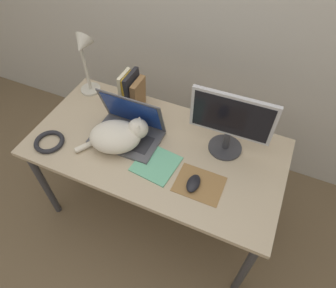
{
  "coord_description": "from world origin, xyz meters",
  "views": [
    {
      "loc": [
        0.5,
        -0.6,
        1.98
      ],
      "look_at": [
        0.09,
        0.33,
        0.8
      ],
      "focal_mm": 32.0,
      "sensor_mm": 36.0,
      "label": 1
    }
  ],
  "objects_px": {
    "external_monitor": "(231,122)",
    "desk_lamp": "(84,55)",
    "cable_coil": "(49,142)",
    "book_row": "(132,92)",
    "notepad": "(156,164)",
    "laptop": "(128,130)",
    "cat": "(118,135)",
    "computer_mouse": "(193,183)"
  },
  "relations": [
    {
      "from": "external_monitor",
      "to": "computer_mouse",
      "type": "height_order",
      "value": "external_monitor"
    },
    {
      "from": "laptop",
      "to": "computer_mouse",
      "type": "height_order",
      "value": "laptop"
    },
    {
      "from": "cable_coil",
      "to": "desk_lamp",
      "type": "bearing_deg",
      "value": 91.29
    },
    {
      "from": "cat",
      "to": "external_monitor",
      "type": "xyz_separation_m",
      "value": [
        0.55,
        0.21,
        0.14
      ]
    },
    {
      "from": "notepad",
      "to": "cable_coil",
      "type": "bearing_deg",
      "value": -169.95
    },
    {
      "from": "external_monitor",
      "to": "book_row",
      "type": "xyz_separation_m",
      "value": [
        -0.63,
        0.1,
        -0.1
      ]
    },
    {
      "from": "external_monitor",
      "to": "desk_lamp",
      "type": "xyz_separation_m",
      "value": [
        -0.93,
        0.1,
        0.09
      ]
    },
    {
      "from": "external_monitor",
      "to": "notepad",
      "type": "distance_m",
      "value": 0.45
    },
    {
      "from": "cable_coil",
      "to": "notepad",
      "type": "bearing_deg",
      "value": 10.05
    },
    {
      "from": "computer_mouse",
      "to": "book_row",
      "type": "height_order",
      "value": "book_row"
    },
    {
      "from": "external_monitor",
      "to": "book_row",
      "type": "distance_m",
      "value": 0.64
    },
    {
      "from": "desk_lamp",
      "to": "notepad",
      "type": "xyz_separation_m",
      "value": [
        0.62,
        -0.35,
        -0.29
      ]
    },
    {
      "from": "laptop",
      "to": "computer_mouse",
      "type": "bearing_deg",
      "value": -20.09
    },
    {
      "from": "laptop",
      "to": "notepad",
      "type": "distance_m",
      "value": 0.27
    },
    {
      "from": "cat",
      "to": "book_row",
      "type": "relative_size",
      "value": 1.48
    },
    {
      "from": "desk_lamp",
      "to": "external_monitor",
      "type": "bearing_deg",
      "value": -5.92
    },
    {
      "from": "computer_mouse",
      "to": "laptop",
      "type": "bearing_deg",
      "value": 159.91
    },
    {
      "from": "book_row",
      "to": "notepad",
      "type": "relative_size",
      "value": 1.04
    },
    {
      "from": "external_monitor",
      "to": "notepad",
      "type": "bearing_deg",
      "value": -139.77
    },
    {
      "from": "notepad",
      "to": "computer_mouse",
      "type": "bearing_deg",
      "value": -10.92
    },
    {
      "from": "book_row",
      "to": "notepad",
      "type": "xyz_separation_m",
      "value": [
        0.33,
        -0.36,
        -0.11
      ]
    },
    {
      "from": "book_row",
      "to": "cable_coil",
      "type": "relative_size",
      "value": 1.46
    },
    {
      "from": "cat",
      "to": "cable_coil",
      "type": "relative_size",
      "value": 2.16
    },
    {
      "from": "laptop",
      "to": "computer_mouse",
      "type": "distance_m",
      "value": 0.49
    },
    {
      "from": "computer_mouse",
      "to": "cable_coil",
      "type": "height_order",
      "value": "computer_mouse"
    },
    {
      "from": "laptop",
      "to": "computer_mouse",
      "type": "relative_size",
      "value": 3.42
    },
    {
      "from": "cat",
      "to": "notepad",
      "type": "relative_size",
      "value": 1.53
    },
    {
      "from": "desk_lamp",
      "to": "cat",
      "type": "bearing_deg",
      "value": -39.13
    },
    {
      "from": "laptop",
      "to": "external_monitor",
      "type": "relative_size",
      "value": 0.89
    },
    {
      "from": "laptop",
      "to": "book_row",
      "type": "bearing_deg",
      "value": 111.84
    },
    {
      "from": "cat",
      "to": "laptop",
      "type": "bearing_deg",
      "value": 79.73
    },
    {
      "from": "laptop",
      "to": "cable_coil",
      "type": "height_order",
      "value": "laptop"
    },
    {
      "from": "computer_mouse",
      "to": "book_row",
      "type": "xyz_separation_m",
      "value": [
        -0.55,
        0.4,
        0.09
      ]
    },
    {
      "from": "book_row",
      "to": "cable_coil",
      "type": "distance_m",
      "value": 0.56
    },
    {
      "from": "desk_lamp",
      "to": "notepad",
      "type": "relative_size",
      "value": 1.86
    },
    {
      "from": "laptop",
      "to": "desk_lamp",
      "type": "bearing_deg",
      "value": 149.85
    },
    {
      "from": "external_monitor",
      "to": "cable_coil",
      "type": "xyz_separation_m",
      "value": [
        -0.92,
        -0.36,
        -0.2
      ]
    },
    {
      "from": "book_row",
      "to": "computer_mouse",
      "type": "bearing_deg",
      "value": -36.04
    },
    {
      "from": "cat",
      "to": "desk_lamp",
      "type": "xyz_separation_m",
      "value": [
        -0.38,
        0.31,
        0.22
      ]
    },
    {
      "from": "book_row",
      "to": "cable_coil",
      "type": "height_order",
      "value": "book_row"
    },
    {
      "from": "book_row",
      "to": "desk_lamp",
      "type": "distance_m",
      "value": 0.35
    },
    {
      "from": "notepad",
      "to": "desk_lamp",
      "type": "bearing_deg",
      "value": 150.59
    }
  ]
}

